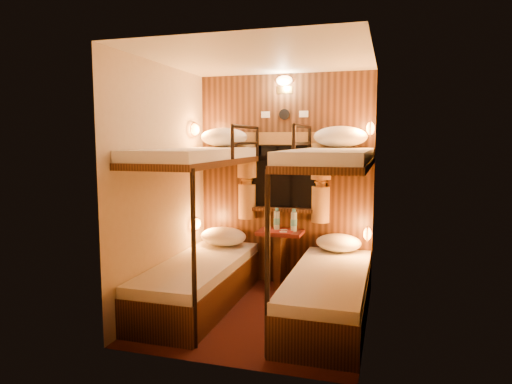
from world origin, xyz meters
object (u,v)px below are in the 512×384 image
(bottle_left, at_px, (277,220))
(bunk_right, at_px, (329,261))
(bottle_right, at_px, (294,221))
(bunk_left, at_px, (199,251))
(table, at_px, (280,251))

(bottle_left, bearing_deg, bunk_right, -49.94)
(bunk_right, distance_m, bottle_right, 0.97)
(bunk_left, xyz_separation_m, bottle_right, (0.80, 0.81, 0.20))
(bunk_right, height_order, bottle_left, bunk_right)
(bunk_left, bearing_deg, bottle_left, 54.58)
(bunk_left, height_order, bunk_right, same)
(bottle_left, xyz_separation_m, bottle_right, (0.20, -0.03, 0.00))
(bunk_right, relative_size, bottle_right, 7.58)
(bunk_left, distance_m, table, 1.02)
(bunk_left, relative_size, bottle_right, 7.58)
(bunk_right, bearing_deg, bottle_right, 121.67)
(bottle_left, distance_m, bottle_right, 0.20)
(bunk_right, bearing_deg, bottle_left, 130.06)
(table, bearing_deg, bottle_right, 10.89)
(table, relative_size, bottle_left, 2.64)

